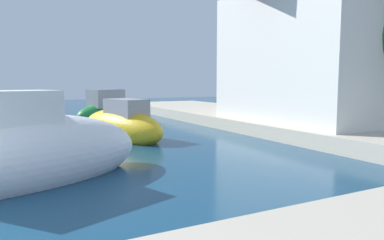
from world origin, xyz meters
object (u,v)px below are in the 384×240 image
at_px(moored_boat_5, 110,112).
at_px(waterfront_building_main, 316,43).
at_px(moored_boat_3, 122,126).
at_px(moored_boat_2, 19,155).

bearing_deg(moored_boat_5, waterfront_building_main, -68.88).
height_order(moored_boat_3, waterfront_building_main, waterfront_building_main).
distance_m(moored_boat_2, moored_boat_3, 5.92).
height_order(moored_boat_2, waterfront_building_main, waterfront_building_main).
xyz_separation_m(moored_boat_3, waterfront_building_main, (7.53, -1.98, 3.16)).
relative_size(moored_boat_5, waterfront_building_main, 0.58).
xyz_separation_m(moored_boat_2, moored_boat_5, (4.47, 10.14, -0.07)).
xyz_separation_m(moored_boat_5, waterfront_building_main, (6.56, -7.34, 3.09)).
height_order(moored_boat_5, waterfront_building_main, waterfront_building_main).
bearing_deg(moored_boat_3, waterfront_building_main, -121.29).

